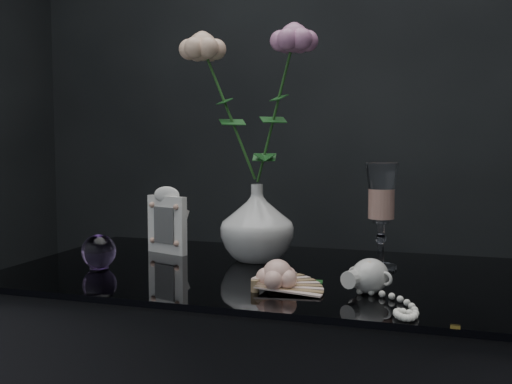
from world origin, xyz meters
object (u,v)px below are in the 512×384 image
(vase, at_px, (257,223))
(loose_rose, at_px, (277,275))
(picture_frame, at_px, (167,220))
(pearl_jar, at_px, (370,274))
(wine_glass, at_px, (381,216))
(paperweight, at_px, (99,251))

(vase, xyz_separation_m, loose_rose, (0.12, -0.24, -0.06))
(picture_frame, xyz_separation_m, pearl_jar, (0.50, -0.23, -0.05))
(wine_glass, relative_size, loose_rose, 1.35)
(loose_rose, distance_m, pearl_jar, 0.16)
(paperweight, bearing_deg, loose_rose, -9.15)
(paperweight, bearing_deg, pearl_jar, -3.09)
(paperweight, bearing_deg, wine_glass, 17.85)
(paperweight, bearing_deg, picture_frame, 72.75)
(vase, height_order, pearl_jar, vase)
(wine_glass, relative_size, pearl_jar, 0.99)
(wine_glass, xyz_separation_m, pearl_jar, (0.00, -0.21, -0.08))
(vase, distance_m, pearl_jar, 0.35)
(picture_frame, bearing_deg, paperweight, -88.03)
(vase, bearing_deg, paperweight, -148.38)
(picture_frame, height_order, loose_rose, picture_frame)
(wine_glass, bearing_deg, paperweight, -162.15)
(pearl_jar, bearing_deg, picture_frame, 178.89)
(loose_rose, xyz_separation_m, pearl_jar, (0.16, 0.03, 0.00))
(vase, height_order, paperweight, vase)
(wine_glass, distance_m, picture_frame, 0.50)
(vase, height_order, loose_rose, vase)
(paperweight, relative_size, loose_rose, 0.44)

